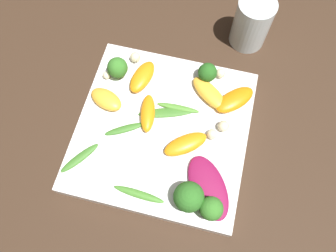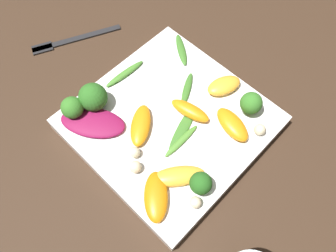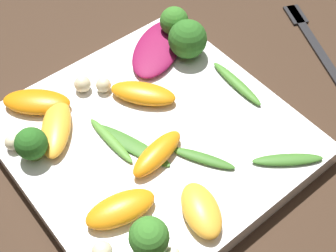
# 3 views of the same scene
# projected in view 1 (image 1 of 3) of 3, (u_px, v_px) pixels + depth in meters

# --- Properties ---
(ground_plane) EXTENTS (2.40, 2.40, 0.00)m
(ground_plane) POSITION_uv_depth(u_px,v_px,m) (163.00, 134.00, 0.54)
(ground_plane) COLOR #382619
(plate) EXTENTS (0.27, 0.27, 0.03)m
(plate) POSITION_uv_depth(u_px,v_px,m) (163.00, 131.00, 0.53)
(plate) COLOR white
(plate) RESTS_ON ground_plane
(drinking_glass) EXTENTS (0.07, 0.07, 0.09)m
(drinking_glass) POSITION_uv_depth(u_px,v_px,m) (252.00, 23.00, 0.57)
(drinking_glass) COLOR silver
(drinking_glass) RESTS_ON ground_plane
(radicchio_leaf_0) EXTENTS (0.11, 0.10, 0.01)m
(radicchio_leaf_0) POSITION_uv_depth(u_px,v_px,m) (208.00, 187.00, 0.48)
(radicchio_leaf_0) COLOR maroon
(radicchio_leaf_0) RESTS_ON plate
(orange_segment_0) EXTENTS (0.07, 0.08, 0.02)m
(orange_segment_0) POSITION_uv_depth(u_px,v_px,m) (210.00, 94.00, 0.53)
(orange_segment_0) COLOR #FCAD33
(orange_segment_0) RESTS_ON plate
(orange_segment_1) EXTENTS (0.07, 0.04, 0.02)m
(orange_segment_1) POSITION_uv_depth(u_px,v_px,m) (148.00, 113.00, 0.52)
(orange_segment_1) COLOR orange
(orange_segment_1) RESTS_ON plate
(orange_segment_2) EXTENTS (0.07, 0.07, 0.02)m
(orange_segment_2) POSITION_uv_depth(u_px,v_px,m) (186.00, 144.00, 0.50)
(orange_segment_2) COLOR orange
(orange_segment_2) RESTS_ON plate
(orange_segment_3) EXTENTS (0.07, 0.04, 0.02)m
(orange_segment_3) POSITION_uv_depth(u_px,v_px,m) (142.00, 77.00, 0.54)
(orange_segment_3) COLOR orange
(orange_segment_3) RESTS_ON plate
(orange_segment_4) EXTENTS (0.07, 0.07, 0.02)m
(orange_segment_4) POSITION_uv_depth(u_px,v_px,m) (235.00, 100.00, 0.53)
(orange_segment_4) COLOR orange
(orange_segment_4) RESTS_ON plate
(orange_segment_5) EXTENTS (0.05, 0.06, 0.02)m
(orange_segment_5) POSITION_uv_depth(u_px,v_px,m) (106.00, 99.00, 0.53)
(orange_segment_5) COLOR #FCAD33
(orange_segment_5) RESTS_ON plate
(broccoli_floret_0) EXTENTS (0.03, 0.03, 0.04)m
(broccoli_floret_0) POSITION_uv_depth(u_px,v_px,m) (207.00, 73.00, 0.54)
(broccoli_floret_0) COLOR #7A9E51
(broccoli_floret_0) RESTS_ON plate
(broccoli_floret_1) EXTENTS (0.03, 0.03, 0.04)m
(broccoli_floret_1) POSITION_uv_depth(u_px,v_px,m) (211.00, 209.00, 0.45)
(broccoli_floret_1) COLOR #7A9E51
(broccoli_floret_1) RESTS_ON plate
(broccoli_floret_2) EXTENTS (0.04, 0.04, 0.05)m
(broccoli_floret_2) POSITION_uv_depth(u_px,v_px,m) (189.00, 197.00, 0.46)
(broccoli_floret_2) COLOR #7A9E51
(broccoli_floret_2) RESTS_ON plate
(broccoli_floret_3) EXTENTS (0.03, 0.03, 0.04)m
(broccoli_floret_3) POSITION_uv_depth(u_px,v_px,m) (118.00, 68.00, 0.54)
(broccoli_floret_3) COLOR #7A9E51
(broccoli_floret_3) RESTS_ON plate
(arugula_sprig_0) EXTENTS (0.01, 0.07, 0.01)m
(arugula_sprig_0) POSITION_uv_depth(u_px,v_px,m) (178.00, 108.00, 0.53)
(arugula_sprig_0) COLOR #518E33
(arugula_sprig_0) RESTS_ON plate
(arugula_sprig_1) EXTENTS (0.02, 0.08, 0.01)m
(arugula_sprig_1) POSITION_uv_depth(u_px,v_px,m) (139.00, 194.00, 0.48)
(arugula_sprig_1) COLOR #47842D
(arugula_sprig_1) RESTS_ON plate
(arugula_sprig_2) EXTENTS (0.06, 0.05, 0.01)m
(arugula_sprig_2) POSITION_uv_depth(u_px,v_px,m) (80.00, 158.00, 0.50)
(arugula_sprig_2) COLOR #3D7528
(arugula_sprig_2) RESTS_ON plate
(arugula_sprig_3) EXTENTS (0.04, 0.09, 0.00)m
(arugula_sprig_3) POSITION_uv_depth(u_px,v_px,m) (165.00, 112.00, 0.53)
(arugula_sprig_3) COLOR #3D7528
(arugula_sprig_3) RESTS_ON plate
(arugula_sprig_4) EXTENTS (0.04, 0.06, 0.01)m
(arugula_sprig_4) POSITION_uv_depth(u_px,v_px,m) (125.00, 129.00, 0.52)
(arugula_sprig_4) COLOR #3D7528
(arugula_sprig_4) RESTS_ON plate
(macadamia_nut_0) EXTENTS (0.02, 0.02, 0.02)m
(macadamia_nut_0) POSITION_uv_depth(u_px,v_px,m) (135.00, 57.00, 0.56)
(macadamia_nut_0) COLOR beige
(macadamia_nut_0) RESTS_ON plate
(macadamia_nut_1) EXTENTS (0.02, 0.02, 0.02)m
(macadamia_nut_1) POSITION_uv_depth(u_px,v_px,m) (223.00, 126.00, 0.51)
(macadamia_nut_1) COLOR beige
(macadamia_nut_1) RESTS_ON plate
(macadamia_nut_2) EXTENTS (0.02, 0.02, 0.02)m
(macadamia_nut_2) POSITION_uv_depth(u_px,v_px,m) (221.00, 73.00, 0.55)
(macadamia_nut_2) COLOR beige
(macadamia_nut_2) RESTS_ON plate
(macadamia_nut_3) EXTENTS (0.01, 0.01, 0.01)m
(macadamia_nut_3) POSITION_uv_depth(u_px,v_px,m) (106.00, 75.00, 0.55)
(macadamia_nut_3) COLOR beige
(macadamia_nut_3) RESTS_ON plate
(macadamia_nut_4) EXTENTS (0.02, 0.02, 0.02)m
(macadamia_nut_4) POSITION_uv_depth(u_px,v_px,m) (212.00, 134.00, 0.51)
(macadamia_nut_4) COLOR beige
(macadamia_nut_4) RESTS_ON plate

